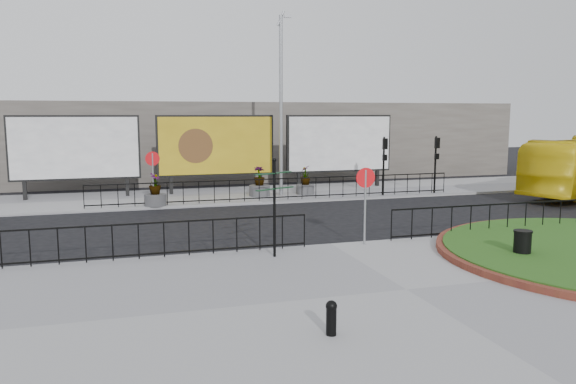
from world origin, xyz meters
name	(u,v)px	position (x,y,z in m)	size (l,w,h in m)	color
ground	(331,247)	(0.00, 0.00, 0.00)	(90.00, 90.00, 0.00)	black
pavement_near	(406,292)	(0.00, -5.00, 0.06)	(30.00, 10.00, 0.12)	gray
pavement_far	(248,195)	(0.00, 12.00, 0.06)	(44.00, 6.00, 0.12)	gray
railing_near_left	(139,241)	(-6.00, -0.30, 0.67)	(10.00, 0.10, 1.10)	black
railing_near_right	(508,218)	(6.50, -0.30, 0.67)	(9.00, 0.10, 1.10)	black
railing_far	(281,189)	(1.00, 9.30, 0.67)	(18.00, 0.10, 1.10)	black
speed_sign_far	(153,166)	(-5.00, 9.40, 1.92)	(0.64, 0.07, 2.47)	gray
speed_sign_near	(365,189)	(1.00, -0.40, 1.92)	(0.64, 0.07, 2.47)	gray
billboard_left	(75,148)	(-8.50, 12.97, 2.60)	(6.20, 0.31, 4.10)	black
billboard_mid	(216,146)	(-1.50, 12.97, 2.60)	(6.20, 0.31, 4.10)	black
billboard_right	(339,144)	(5.50, 12.97, 2.60)	(6.20, 0.31, 4.10)	black
lamp_post	(281,103)	(1.51, 11.00, 4.83)	(0.74, 0.18, 9.23)	gray
signal_pole_a	(384,157)	(6.50, 9.34, 2.10)	(0.22, 0.26, 3.00)	black
signal_pole_b	(436,156)	(9.50, 9.34, 2.10)	(0.22, 0.26, 3.00)	black
building_backdrop	(216,140)	(0.00, 22.00, 2.50)	(40.00, 10.00, 5.00)	#6A635D
fingerpost_sign	(274,198)	(-2.18, -1.08, 1.87)	(1.30, 0.77, 2.90)	black
bollard	(331,316)	(-2.72, -7.08, 0.49)	(0.22, 0.22, 0.68)	black
litter_bin	(522,245)	(4.50, -3.50, 0.56)	(0.52, 0.52, 0.86)	black
planter_a	(155,194)	(-4.93, 9.40, 0.65)	(1.00, 1.00, 1.50)	#4C4C4F
planter_b	(259,186)	(0.35, 11.00, 0.65)	(1.05, 1.05, 1.53)	#4C4C4F
planter_c	(305,184)	(2.82, 11.00, 0.67)	(0.95, 0.95, 1.49)	#4C4C4F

